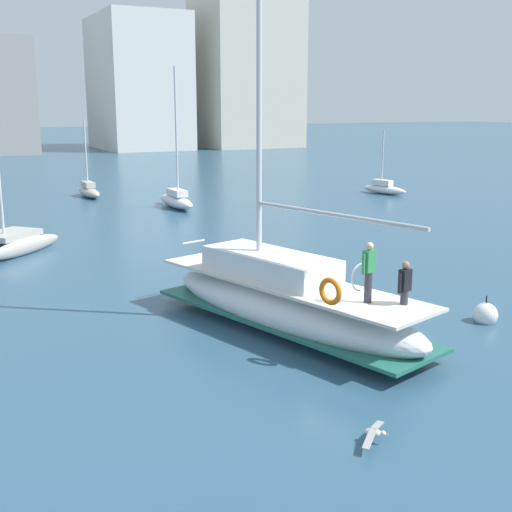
{
  "coord_description": "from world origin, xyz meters",
  "views": [
    {
      "loc": [
        -9.94,
        -14.32,
        6.37
      ],
      "look_at": [
        -0.97,
        3.48,
        1.8
      ],
      "focal_mm": 46.0,
      "sensor_mm": 36.0,
      "label": 1
    }
  ],
  "objects_px": {
    "moored_ketch_distant": "(384,188)",
    "mooring_buoy": "(485,315)",
    "moored_sloop_far": "(10,241)",
    "moored_cutter_left": "(176,199)",
    "seagull": "(374,433)",
    "main_sailboat": "(285,299)",
    "moored_sloop_near": "(89,191)"
  },
  "relations": [
    {
      "from": "moored_ketch_distant",
      "to": "mooring_buoy",
      "type": "xyz_separation_m",
      "value": [
        -15.63,
        -25.28,
        -0.21
      ]
    },
    {
      "from": "mooring_buoy",
      "to": "moored_sloop_far",
      "type": "bearing_deg",
      "value": 125.12
    },
    {
      "from": "moored_sloop_far",
      "to": "moored_ketch_distant",
      "type": "relative_size",
      "value": 1.57
    },
    {
      "from": "moored_sloop_far",
      "to": "mooring_buoy",
      "type": "xyz_separation_m",
      "value": [
        11.63,
        -16.54,
        -0.33
      ]
    },
    {
      "from": "moored_sloop_far",
      "to": "moored_ketch_distant",
      "type": "distance_m",
      "value": 28.63
    },
    {
      "from": "moored_cutter_left",
      "to": "seagull",
      "type": "bearing_deg",
      "value": -102.93
    },
    {
      "from": "moored_ketch_distant",
      "to": "main_sailboat",
      "type": "bearing_deg",
      "value": -132.71
    },
    {
      "from": "moored_sloop_near",
      "to": "moored_ketch_distant",
      "type": "relative_size",
      "value": 1.16
    },
    {
      "from": "moored_ketch_distant",
      "to": "mooring_buoy",
      "type": "relative_size",
      "value": 4.83
    },
    {
      "from": "moored_sloop_far",
      "to": "mooring_buoy",
      "type": "relative_size",
      "value": 7.6
    },
    {
      "from": "mooring_buoy",
      "to": "moored_ketch_distant",
      "type": "bearing_deg",
      "value": 58.27
    },
    {
      "from": "moored_cutter_left",
      "to": "mooring_buoy",
      "type": "relative_size",
      "value": 8.99
    },
    {
      "from": "seagull",
      "to": "mooring_buoy",
      "type": "distance_m",
      "value": 8.65
    },
    {
      "from": "seagull",
      "to": "mooring_buoy",
      "type": "relative_size",
      "value": 1.05
    },
    {
      "from": "seagull",
      "to": "moored_sloop_near",
      "type": "bearing_deg",
      "value": 85.3
    },
    {
      "from": "main_sailboat",
      "to": "seagull",
      "type": "distance_m",
      "value": 6.82
    },
    {
      "from": "main_sailboat",
      "to": "moored_sloop_near",
      "type": "distance_m",
      "value": 31.35
    },
    {
      "from": "moored_sloop_near",
      "to": "mooring_buoy",
      "type": "xyz_separation_m",
      "value": [
        4.31,
        -33.46,
        -0.24
      ]
    },
    {
      "from": "main_sailboat",
      "to": "seagull",
      "type": "height_order",
      "value": "main_sailboat"
    },
    {
      "from": "moored_sloop_far",
      "to": "moored_cutter_left",
      "type": "height_order",
      "value": "moored_cutter_left"
    },
    {
      "from": "main_sailboat",
      "to": "moored_ketch_distant",
      "type": "distance_m",
      "value": 31.49
    },
    {
      "from": "moored_ketch_distant",
      "to": "moored_sloop_near",
      "type": "bearing_deg",
      "value": 157.7
    },
    {
      "from": "moored_sloop_near",
      "to": "moored_cutter_left",
      "type": "bearing_deg",
      "value": -63.53
    },
    {
      "from": "moored_sloop_far",
      "to": "seagull",
      "type": "height_order",
      "value": "moored_sloop_far"
    },
    {
      "from": "moored_cutter_left",
      "to": "mooring_buoy",
      "type": "distance_m",
      "value": 25.79
    },
    {
      "from": "main_sailboat",
      "to": "mooring_buoy",
      "type": "distance_m",
      "value": 6.15
    },
    {
      "from": "main_sailboat",
      "to": "moored_sloop_far",
      "type": "xyz_separation_m",
      "value": [
        -5.91,
        14.4,
        -0.35
      ]
    },
    {
      "from": "moored_sloop_near",
      "to": "moored_ketch_distant",
      "type": "distance_m",
      "value": 21.55
    },
    {
      "from": "moored_cutter_left",
      "to": "moored_ketch_distant",
      "type": "xyz_separation_m",
      "value": [
        16.12,
        -0.5,
        -0.14
      ]
    },
    {
      "from": "moored_cutter_left",
      "to": "moored_ketch_distant",
      "type": "relative_size",
      "value": 1.86
    },
    {
      "from": "main_sailboat",
      "to": "moored_sloop_far",
      "type": "relative_size",
      "value": 1.71
    },
    {
      "from": "moored_sloop_far",
      "to": "moored_cutter_left",
      "type": "distance_m",
      "value": 14.48
    }
  ]
}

